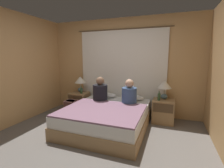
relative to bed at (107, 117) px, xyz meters
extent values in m
plane|color=#66605B|center=(0.00, -0.81, -0.23)|extent=(16.00, 16.00, 0.00)
cube|color=tan|center=(0.00, 1.07, 1.02)|extent=(4.14, 0.06, 2.50)
cube|color=white|center=(0.00, 1.01, 0.87)|extent=(2.31, 0.02, 2.19)
cylinder|color=brown|center=(0.00, 1.01, 1.98)|extent=(2.51, 0.02, 0.02)
cube|color=#99754C|center=(0.00, 0.00, -0.10)|extent=(1.64, 1.91, 0.25)
cube|color=white|center=(0.00, 0.00, 0.13)|extent=(1.60, 1.87, 0.21)
cube|color=#937047|center=(-1.12, 0.70, 0.05)|extent=(0.48, 0.41, 0.54)
cube|color=#4C3823|center=(-1.12, 0.48, 0.18)|extent=(0.42, 0.02, 0.20)
cube|color=#937047|center=(1.12, 0.70, 0.05)|extent=(0.48, 0.41, 0.54)
cube|color=#4C3823|center=(1.12, 0.48, 0.18)|extent=(0.42, 0.02, 0.20)
ellipsoid|color=slate|center=(-1.12, 0.77, 0.38)|extent=(0.15, 0.15, 0.12)
cylinder|color=#B2A893|center=(-1.12, 0.77, 0.51)|extent=(0.02, 0.02, 0.14)
cone|color=silver|center=(-1.12, 0.77, 0.66)|extent=(0.31, 0.31, 0.18)
ellipsoid|color=slate|center=(1.12, 0.77, 0.38)|extent=(0.15, 0.15, 0.12)
cylinder|color=#B2A893|center=(1.12, 0.77, 0.51)|extent=(0.02, 0.02, 0.14)
cone|color=silver|center=(1.12, 0.77, 0.66)|extent=(0.31, 0.31, 0.18)
ellipsoid|color=white|center=(-0.36, 0.76, 0.29)|extent=(0.59, 0.31, 0.12)
ellipsoid|color=white|center=(0.36, 0.76, 0.29)|extent=(0.59, 0.31, 0.12)
cube|color=slate|center=(0.00, -0.28, 0.25)|extent=(1.58, 1.29, 0.03)
cylinder|color=black|center=(-0.35, 0.40, 0.43)|extent=(0.35, 0.35, 0.39)
sphere|color=#846047|center=(-0.35, 0.40, 0.72)|extent=(0.19, 0.19, 0.19)
cylinder|color=#38517A|center=(0.37, 0.40, 0.42)|extent=(0.34, 0.34, 0.37)
sphere|color=tan|center=(0.37, 0.40, 0.70)|extent=(0.19, 0.19, 0.19)
cylinder|color=#2D4C28|center=(-0.99, 0.61, 0.39)|extent=(0.06, 0.06, 0.14)
cylinder|color=#2D4C28|center=(-0.99, 0.61, 0.49)|extent=(0.02, 0.02, 0.06)
cylinder|color=#2D4C28|center=(1.01, 0.61, 0.39)|extent=(0.06, 0.06, 0.16)
cylinder|color=#2D4C28|center=(1.01, 0.61, 0.50)|extent=(0.02, 0.02, 0.06)
cube|color=brown|center=(-1.09, 0.26, -0.01)|extent=(0.29, 0.23, 0.43)
cube|color=#452824|center=(-1.09, 0.24, 0.16)|extent=(0.26, 0.24, 0.08)
camera|label=1|loc=(1.24, -3.10, 1.29)|focal=26.00mm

